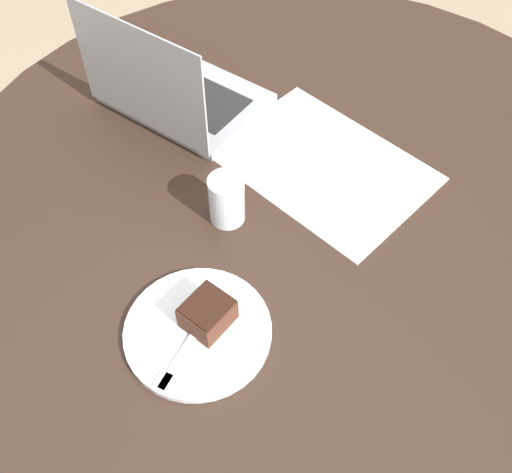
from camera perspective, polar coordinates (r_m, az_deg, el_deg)
name	(u,v)px	position (r m, az deg, el deg)	size (l,w,h in m)	color
ground_plane	(287,367)	(1.76, 2.95, -12.30)	(12.00, 12.00, 0.00)	gray
dining_table	(300,226)	(1.21, 4.20, 1.02)	(1.37, 1.37, 0.77)	black
paper_document	(323,165)	(1.15, 6.44, 6.75)	(0.41, 0.32, 0.00)	white
plate	(198,331)	(0.93, -5.56, -8.97)	(0.23, 0.23, 0.01)	silver
cake_slice	(208,313)	(0.91, -4.64, -7.29)	(0.08, 0.08, 0.05)	#472619
fork	(184,352)	(0.90, -6.87, -10.84)	(0.09, 0.16, 0.00)	silver
water_glass	(227,200)	(1.02, -2.81, 3.53)	(0.06, 0.06, 0.09)	silver
laptop	(175,92)	(1.25, -7.77, 13.46)	(0.36, 0.30, 0.24)	gray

